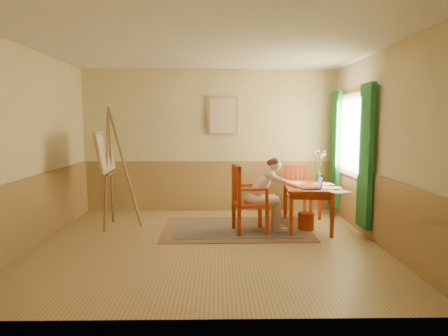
{
  "coord_description": "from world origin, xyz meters",
  "views": [
    {
      "loc": [
        0.15,
        -5.62,
        1.75
      ],
      "look_at": [
        0.25,
        0.55,
        1.05
      ],
      "focal_mm": 31.67,
      "sensor_mm": 36.0,
      "label": 1
    }
  ],
  "objects_px": {
    "chair_left": "(247,199)",
    "laptop": "(313,186)",
    "table": "(307,191)",
    "easel": "(107,157)",
    "figure": "(265,191)",
    "chair_back": "(298,191)"
  },
  "relations": [
    {
      "from": "chair_left",
      "to": "laptop",
      "type": "distance_m",
      "value": 1.07
    },
    {
      "from": "table",
      "to": "easel",
      "type": "bearing_deg",
      "value": 178.13
    },
    {
      "from": "figure",
      "to": "laptop",
      "type": "bearing_deg",
      "value": -7.9
    },
    {
      "from": "table",
      "to": "chair_left",
      "type": "distance_m",
      "value": 1.07
    },
    {
      "from": "laptop",
      "to": "easel",
      "type": "bearing_deg",
      "value": 172.27
    },
    {
      "from": "easel",
      "to": "figure",
      "type": "bearing_deg",
      "value": -7.68
    },
    {
      "from": "chair_back",
      "to": "table",
      "type": "bearing_deg",
      "value": -91.04
    },
    {
      "from": "chair_back",
      "to": "laptop",
      "type": "relative_size",
      "value": 2.69
    },
    {
      "from": "figure",
      "to": "laptop",
      "type": "xyz_separation_m",
      "value": [
        0.74,
        -0.1,
        0.1
      ]
    },
    {
      "from": "figure",
      "to": "table",
      "type": "bearing_deg",
      "value": 18.49
    },
    {
      "from": "figure",
      "to": "chair_left",
      "type": "bearing_deg",
      "value": -171.26
    },
    {
      "from": "table",
      "to": "laptop",
      "type": "xyz_separation_m",
      "value": [
        0.01,
        -0.35,
        0.13
      ]
    },
    {
      "from": "table",
      "to": "laptop",
      "type": "height_order",
      "value": "laptop"
    },
    {
      "from": "laptop",
      "to": "chair_left",
      "type": "bearing_deg",
      "value": 176.94
    },
    {
      "from": "table",
      "to": "chair_left",
      "type": "bearing_deg",
      "value": -164.31
    },
    {
      "from": "chair_left",
      "to": "chair_back",
      "type": "xyz_separation_m",
      "value": [
        1.05,
        1.13,
        -0.07
      ]
    },
    {
      "from": "easel",
      "to": "laptop",
      "type": "bearing_deg",
      "value": -7.73
    },
    {
      "from": "figure",
      "to": "laptop",
      "type": "distance_m",
      "value": 0.75
    },
    {
      "from": "laptop",
      "to": "table",
      "type": "bearing_deg",
      "value": 92.41
    },
    {
      "from": "table",
      "to": "figure",
      "type": "distance_m",
      "value": 0.77
    },
    {
      "from": "chair_left",
      "to": "figure",
      "type": "bearing_deg",
      "value": 8.74
    },
    {
      "from": "laptop",
      "to": "easel",
      "type": "relative_size",
      "value": 0.18
    }
  ]
}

